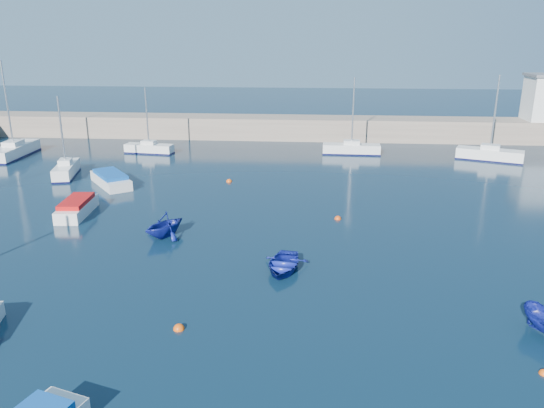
# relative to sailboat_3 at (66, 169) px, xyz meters

# --- Properties ---
(ground) EXTENTS (220.00, 220.00, 0.00)m
(ground) POSITION_rel_sailboat_3_xyz_m (21.85, -26.14, -0.62)
(ground) COLOR #0B2031
(ground) RESTS_ON ground
(back_wall) EXTENTS (96.00, 4.50, 2.60)m
(back_wall) POSITION_rel_sailboat_3_xyz_m (21.85, 19.86, 0.68)
(back_wall) COLOR gray
(back_wall) RESTS_ON ground
(sailboat_3) EXTENTS (2.66, 5.45, 7.14)m
(sailboat_3) POSITION_rel_sailboat_3_xyz_m (0.00, 0.00, 0.00)
(sailboat_3) COLOR silver
(sailboat_3) RESTS_ON ground
(sailboat_4) EXTENTS (2.38, 7.55, 9.79)m
(sailboat_4) POSITION_rel_sailboat_3_xyz_m (-9.02, 7.28, 0.04)
(sailboat_4) COLOR silver
(sailboat_4) RESTS_ON ground
(sailboat_5) EXTENTS (5.33, 2.12, 6.94)m
(sailboat_5) POSITION_rel_sailboat_3_xyz_m (4.55, 10.05, -0.08)
(sailboat_5) COLOR silver
(sailboat_5) RESTS_ON ground
(sailboat_6) EXTENTS (6.09, 1.84, 8.01)m
(sailboat_6) POSITION_rel_sailboat_3_xyz_m (26.21, 11.44, -0.04)
(sailboat_6) COLOR silver
(sailboat_6) RESTS_ON ground
(sailboat_7) EXTENTS (6.58, 3.99, 8.48)m
(sailboat_7) POSITION_rel_sailboat_3_xyz_m (40.00, 9.53, 0.02)
(sailboat_7) COLOR silver
(sailboat_7) RESTS_ON ground
(motorboat_1) EXTENTS (2.05, 4.82, 1.15)m
(motorboat_1) POSITION_rel_sailboat_3_xyz_m (5.55, -10.26, -0.08)
(motorboat_1) COLOR silver
(motorboat_1) RESTS_ON ground
(motorboat_2) EXTENTS (4.87, 5.48, 1.13)m
(motorboat_2) POSITION_rel_sailboat_3_xyz_m (5.12, -2.63, -0.10)
(motorboat_2) COLOR silver
(motorboat_2) RESTS_ON ground
(dinghy_center) EXTENTS (2.92, 3.75, 0.71)m
(dinghy_center) POSITION_rel_sailboat_3_xyz_m (20.73, -18.44, -0.27)
(dinghy_center) COLOR navy
(dinghy_center) RESTS_ON ground
(dinghy_left) EXTENTS (3.85, 3.97, 1.60)m
(dinghy_left) POSITION_rel_sailboat_3_xyz_m (12.94, -13.98, 0.18)
(dinghy_left) COLOR navy
(dinghy_left) RESTS_ON ground
(buoy_0) EXTENTS (0.50, 0.50, 0.50)m
(buoy_0) POSITION_rel_sailboat_3_xyz_m (16.58, -24.81, -0.62)
(buoy_0) COLOR #DE4C0B
(buoy_0) RESTS_ON ground
(buoy_1) EXTENTS (0.49, 0.49, 0.49)m
(buoy_1) POSITION_rel_sailboat_3_xyz_m (24.02, -9.76, -0.62)
(buoy_1) COLOR #C23E0E
(buoy_1) RESTS_ON ground
(buoy_3) EXTENTS (0.50, 0.50, 0.50)m
(buoy_3) POSITION_rel_sailboat_3_xyz_m (14.94, -0.72, -0.62)
(buoy_3) COLOR #DE4C0B
(buoy_3) RESTS_ON ground
(buoy_5) EXTENTS (0.39, 0.39, 0.39)m
(buoy_5) POSITION_rel_sailboat_3_xyz_m (31.16, -26.83, -0.62)
(buoy_5) COLOR #DE4C0B
(buoy_5) RESTS_ON ground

